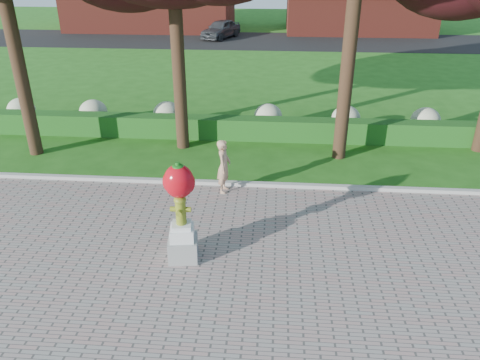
# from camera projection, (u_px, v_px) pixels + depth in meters

# --- Properties ---
(ground) EXTENTS (100.00, 100.00, 0.00)m
(ground) POSITION_uv_depth(u_px,v_px,m) (218.00, 242.00, 11.40)
(ground) COLOR #215A16
(ground) RESTS_ON ground
(curb) EXTENTS (40.00, 0.18, 0.15)m
(curb) POSITION_uv_depth(u_px,v_px,m) (230.00, 184.00, 14.05)
(curb) COLOR #ADADA5
(curb) RESTS_ON ground
(lawn_hedge) EXTENTS (24.00, 0.70, 0.80)m
(lawn_hedge) POSITION_uv_depth(u_px,v_px,m) (240.00, 128.00, 17.48)
(lawn_hedge) COLOR #1C4E16
(lawn_hedge) RESTS_ON ground
(hydrangea_row) EXTENTS (20.10, 1.10, 0.99)m
(hydrangea_row) POSITION_uv_depth(u_px,v_px,m) (257.00, 116.00, 18.26)
(hydrangea_row) COLOR #A4AA82
(hydrangea_row) RESTS_ON ground
(street) EXTENTS (50.00, 8.00, 0.02)m
(street) POSITION_uv_depth(u_px,v_px,m) (262.00, 41.00, 36.42)
(street) COLOR black
(street) RESTS_ON ground
(hydrant_sculpture) EXTENTS (0.73, 0.73, 2.40)m
(hydrant_sculpture) POSITION_uv_depth(u_px,v_px,m) (181.00, 210.00, 10.19)
(hydrant_sculpture) COLOR gray
(hydrant_sculpture) RESTS_ON walkway
(woman) EXTENTS (0.43, 0.61, 1.59)m
(woman) POSITION_uv_depth(u_px,v_px,m) (224.00, 166.00, 13.36)
(woman) COLOR tan
(woman) RESTS_ON walkway
(parked_car) EXTENTS (3.20, 4.49, 1.42)m
(parked_car) POSITION_uv_depth(u_px,v_px,m) (221.00, 29.00, 37.11)
(parked_car) COLOR #393C40
(parked_car) RESTS_ON street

